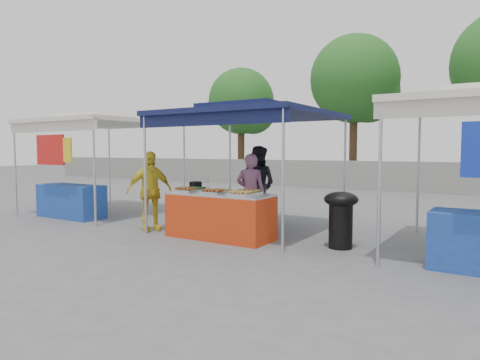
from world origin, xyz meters
The scene contains 22 objects.
ground_plane centered at (0.00, 0.00, 0.00)m, with size 80.00×80.00×0.00m, color #5B5B5D.
back_wall centered at (0.00, 11.00, 0.60)m, with size 40.00×0.25×1.20m, color gray.
main_canopy centered at (0.00, 0.97, 2.37)m, with size 3.20×3.20×2.57m.
neighbor_stall_left centered at (-4.50, 0.57, 1.60)m, with size 3.20×3.20×2.57m.
tree_0 centered at (-7.36, 12.66, 4.05)m, with size 3.51×3.45×5.93m.
tree_1 centered at (-1.45, 12.98, 4.72)m, with size 4.01×4.01×6.89m.
vendor_table centered at (0.00, -0.10, 0.43)m, with size 2.00×0.80×0.85m.
food_tray_fl centered at (-0.64, -0.33, 0.88)m, with size 0.42×0.30×0.07m.
food_tray_fm centered at (0.00, -0.34, 0.88)m, with size 0.42×0.30×0.07m.
food_tray_fr centered at (0.60, -0.34, 0.88)m, with size 0.42×0.30×0.07m.
food_tray_bl centered at (-0.65, -0.01, 0.88)m, with size 0.42×0.30×0.07m.
food_tray_bm centered at (-0.04, -0.01, 0.88)m, with size 0.42×0.30×0.07m.
food_tray_br centered at (0.59, -0.04, 0.88)m, with size 0.42×0.30×0.07m.
cooking_pot centered at (-0.86, 0.27, 0.93)m, with size 0.26×0.26×0.15m, color black.
skewer_cup centered at (-0.17, -0.23, 0.90)m, with size 0.08×0.08×0.10m, color silver.
wok_burner centered at (2.17, 0.32, 0.57)m, with size 0.57×0.57×0.96m.
crate_left centered at (-0.31, 0.67, 0.14)m, with size 0.47×0.33×0.28m, color #142FA4.
crate_right centered at (0.37, 0.66, 0.15)m, with size 0.49×0.34×0.29m, color #142FA4.
crate_stacked centered at (0.37, 0.66, 0.43)m, with size 0.47×0.33×0.28m, color #142FA4.
vendor_woman centered at (0.19, 0.69, 0.79)m, with size 0.58×0.38×1.58m, color #8B587D.
helper_man centered at (-0.24, 1.73, 0.87)m, with size 0.84×0.66×1.74m, color black.
customer_person centered at (-1.67, -0.21, 0.81)m, with size 0.95×0.40×1.62m, color yellow.
Camera 1 is at (4.52, -6.57, 1.64)m, focal length 32.00 mm.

